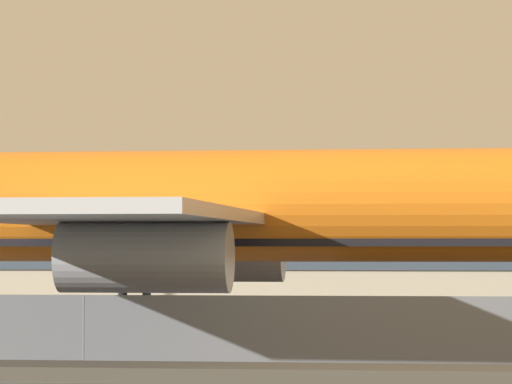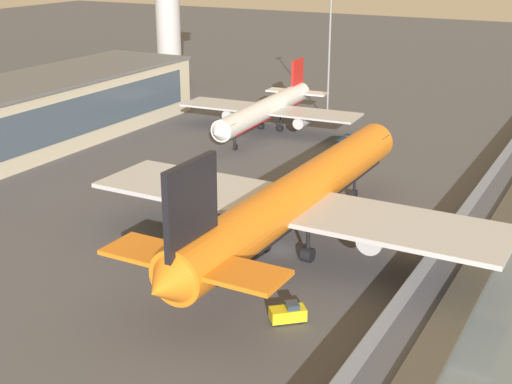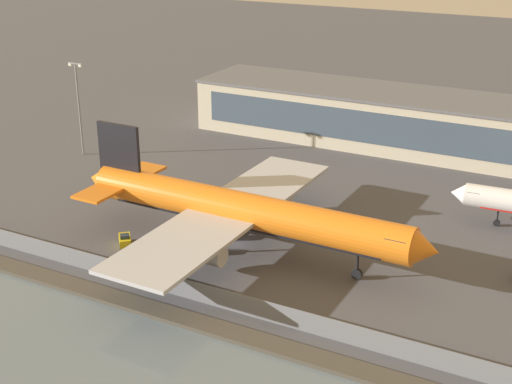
% 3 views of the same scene
% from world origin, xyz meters
% --- Properties ---
extents(ground_plane, '(500.00, 500.00, 0.00)m').
position_xyz_m(ground_plane, '(0.00, 0.00, 0.00)').
color(ground_plane, '#4C4C51').
extents(shoreline_seawall, '(320.00, 3.00, 0.50)m').
position_xyz_m(shoreline_seawall, '(0.00, -20.50, 0.25)').
color(shoreline_seawall, '#474238').
rests_on(shoreline_seawall, ground).
extents(perimeter_fence, '(280.00, 0.10, 2.61)m').
position_xyz_m(perimeter_fence, '(0.00, -16.00, 1.30)').
color(perimeter_fence, slate).
rests_on(perimeter_fence, ground).
extents(cargo_jet_orange, '(54.24, 46.30, 15.67)m').
position_xyz_m(cargo_jet_orange, '(1.49, -1.24, 5.98)').
color(cargo_jet_orange, orange).
rests_on(cargo_jet_orange, ground).
extents(baggage_tug, '(3.31, 3.46, 1.80)m').
position_xyz_m(baggage_tug, '(-13.64, -7.61, 0.81)').
color(baggage_tug, yellow).
rests_on(baggage_tug, ground).
extents(terminal_building, '(88.09, 18.59, 10.82)m').
position_xyz_m(terminal_building, '(8.70, 55.09, 5.42)').
color(terminal_building, '#BCB299').
rests_on(terminal_building, ground).
extents(apron_light_mast_apron_east, '(3.20, 0.40, 18.10)m').
position_xyz_m(apron_light_mast_apron_east, '(-45.77, 20.95, 10.30)').
color(apron_light_mast_apron_east, gray).
rests_on(apron_light_mast_apron_east, ground).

